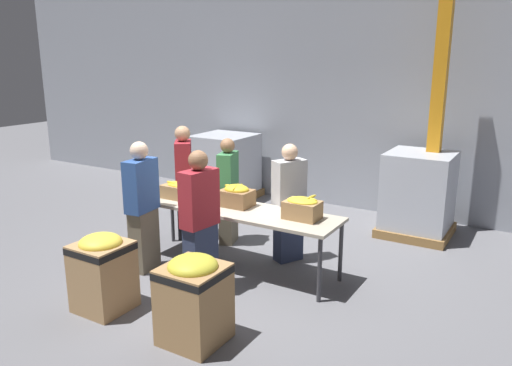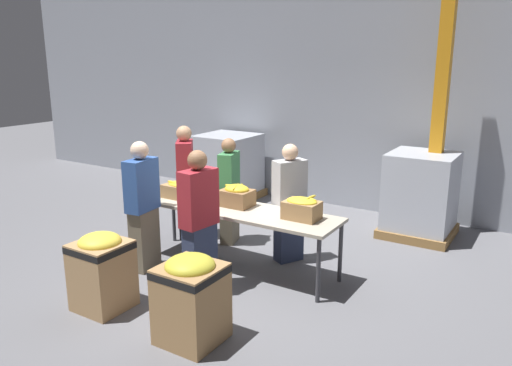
{
  "view_description": "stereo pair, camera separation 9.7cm",
  "coord_description": "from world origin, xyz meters",
  "px_view_note": "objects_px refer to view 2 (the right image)",
  "views": [
    {
      "loc": [
        3.32,
        -5.01,
        2.66
      ],
      "look_at": [
        0.24,
        0.1,
        1.14
      ],
      "focal_mm": 35.0,
      "sensor_mm": 36.0,
      "label": 1
    },
    {
      "loc": [
        3.4,
        -4.96,
        2.66
      ],
      "look_at": [
        0.24,
        0.1,
        1.14
      ],
      "focal_mm": 35.0,
      "sensor_mm": 36.0,
      "label": 2
    }
  ],
  "objects_px": {
    "volunteer_0": "(289,204)",
    "volunteer_4": "(229,192)",
    "support_pillar": "(441,103)",
    "donation_bin_0": "(102,269)",
    "pallet_stack_0": "(420,195)",
    "volunteer_2": "(186,183)",
    "volunteer_3": "(143,207)",
    "sorting_table": "(235,212)",
    "volunteer_1": "(199,222)",
    "donation_bin_1": "(191,296)",
    "pallet_stack_1": "(228,167)",
    "banana_box_2": "(302,208)",
    "banana_box_1": "(237,195)",
    "banana_box_0": "(181,190)"
  },
  "relations": [
    {
      "from": "volunteer_0",
      "to": "volunteer_4",
      "type": "height_order",
      "value": "volunteer_0"
    },
    {
      "from": "support_pillar",
      "to": "donation_bin_0",
      "type": "bearing_deg",
      "value": -119.35
    },
    {
      "from": "pallet_stack_0",
      "to": "volunteer_0",
      "type": "bearing_deg",
      "value": -122.66
    },
    {
      "from": "volunteer_2",
      "to": "volunteer_4",
      "type": "relative_size",
      "value": 1.09
    },
    {
      "from": "volunteer_3",
      "to": "pallet_stack_0",
      "type": "height_order",
      "value": "volunteer_3"
    },
    {
      "from": "sorting_table",
      "to": "pallet_stack_0",
      "type": "relative_size",
      "value": 2.15
    },
    {
      "from": "volunteer_2",
      "to": "volunteer_1",
      "type": "bearing_deg",
      "value": 7.98
    },
    {
      "from": "donation_bin_1",
      "to": "pallet_stack_1",
      "type": "xyz_separation_m",
      "value": [
        -2.59,
        4.3,
        0.14
      ]
    },
    {
      "from": "volunteer_0",
      "to": "volunteer_3",
      "type": "xyz_separation_m",
      "value": [
        -1.43,
        -1.21,
        0.04
      ]
    },
    {
      "from": "banana_box_2",
      "to": "volunteer_3",
      "type": "height_order",
      "value": "volunteer_3"
    },
    {
      "from": "sorting_table",
      "to": "banana_box_2",
      "type": "relative_size",
      "value": 6.67
    },
    {
      "from": "volunteer_3",
      "to": "pallet_stack_1",
      "type": "relative_size",
      "value": 1.36
    },
    {
      "from": "sorting_table",
      "to": "support_pillar",
      "type": "distance_m",
      "value": 3.46
    },
    {
      "from": "banana_box_2",
      "to": "volunteer_3",
      "type": "relative_size",
      "value": 0.25
    },
    {
      "from": "volunteer_3",
      "to": "support_pillar",
      "type": "xyz_separation_m",
      "value": [
        2.77,
        3.31,
        1.18
      ]
    },
    {
      "from": "volunteer_1",
      "to": "volunteer_2",
      "type": "xyz_separation_m",
      "value": [
        -1.29,
        1.31,
        0.01
      ]
    },
    {
      "from": "donation_bin_0",
      "to": "donation_bin_1",
      "type": "distance_m",
      "value": 1.22
    },
    {
      "from": "banana_box_1",
      "to": "volunteer_1",
      "type": "distance_m",
      "value": 0.83
    },
    {
      "from": "volunteer_1",
      "to": "volunteer_3",
      "type": "xyz_separation_m",
      "value": [
        -0.97,
        0.09,
        -0.0
      ]
    },
    {
      "from": "donation_bin_0",
      "to": "support_pillar",
      "type": "height_order",
      "value": "support_pillar"
    },
    {
      "from": "banana_box_0",
      "to": "volunteer_4",
      "type": "xyz_separation_m",
      "value": [
        0.29,
        0.71,
        -0.15
      ]
    },
    {
      "from": "volunteer_3",
      "to": "volunteer_4",
      "type": "bearing_deg",
      "value": -21.43
    },
    {
      "from": "volunteer_0",
      "to": "volunteer_3",
      "type": "bearing_deg",
      "value": -21.38
    },
    {
      "from": "sorting_table",
      "to": "banana_box_0",
      "type": "xyz_separation_m",
      "value": [
        -0.88,
        -0.0,
        0.17
      ]
    },
    {
      "from": "banana_box_0",
      "to": "volunteer_2",
      "type": "xyz_separation_m",
      "value": [
        -0.4,
        0.57,
        -0.08
      ]
    },
    {
      "from": "sorting_table",
      "to": "banana_box_1",
      "type": "relative_size",
      "value": 6.73
    },
    {
      "from": "volunteer_2",
      "to": "volunteer_3",
      "type": "relative_size",
      "value": 1.02
    },
    {
      "from": "banana_box_0",
      "to": "pallet_stack_0",
      "type": "relative_size",
      "value": 0.38
    },
    {
      "from": "donation_bin_0",
      "to": "donation_bin_1",
      "type": "relative_size",
      "value": 0.98
    },
    {
      "from": "pallet_stack_1",
      "to": "donation_bin_0",
      "type": "bearing_deg",
      "value": -72.36
    },
    {
      "from": "volunteer_2",
      "to": "donation_bin_1",
      "type": "bearing_deg",
      "value": 3.98
    },
    {
      "from": "volunteer_2",
      "to": "volunteer_4",
      "type": "bearing_deg",
      "value": 64.87
    },
    {
      "from": "volunteer_1",
      "to": "support_pillar",
      "type": "distance_m",
      "value": 4.03
    },
    {
      "from": "banana_box_0",
      "to": "support_pillar",
      "type": "bearing_deg",
      "value": 44.78
    },
    {
      "from": "volunteer_3",
      "to": "volunteer_2",
      "type": "bearing_deg",
      "value": 8.56
    },
    {
      "from": "donation_bin_0",
      "to": "donation_bin_1",
      "type": "xyz_separation_m",
      "value": [
        1.22,
        0.0,
        0.01
      ]
    },
    {
      "from": "banana_box_0",
      "to": "pallet_stack_1",
      "type": "height_order",
      "value": "pallet_stack_1"
    },
    {
      "from": "volunteer_0",
      "to": "donation_bin_0",
      "type": "distance_m",
      "value": 2.48
    },
    {
      "from": "banana_box_0",
      "to": "banana_box_1",
      "type": "relative_size",
      "value": 1.2
    },
    {
      "from": "volunteer_1",
      "to": "support_pillar",
      "type": "height_order",
      "value": "support_pillar"
    },
    {
      "from": "volunteer_2",
      "to": "donation_bin_0",
      "type": "distance_m",
      "value": 2.34
    },
    {
      "from": "banana_box_0",
      "to": "volunteer_4",
      "type": "distance_m",
      "value": 0.78
    },
    {
      "from": "banana_box_0",
      "to": "volunteer_4",
      "type": "height_order",
      "value": "volunteer_4"
    },
    {
      "from": "volunteer_0",
      "to": "donation_bin_0",
      "type": "bearing_deg",
      "value": 2.23
    },
    {
      "from": "donation_bin_0",
      "to": "pallet_stack_0",
      "type": "bearing_deg",
      "value": 60.81
    },
    {
      "from": "volunteer_3",
      "to": "donation_bin_1",
      "type": "height_order",
      "value": "volunteer_3"
    },
    {
      "from": "volunteer_3",
      "to": "donation_bin_1",
      "type": "relative_size",
      "value": 1.91
    },
    {
      "from": "volunteer_0",
      "to": "volunteer_4",
      "type": "relative_size",
      "value": 1.02
    },
    {
      "from": "banana_box_1",
      "to": "pallet_stack_1",
      "type": "distance_m",
      "value": 3.24
    },
    {
      "from": "banana_box_0",
      "to": "banana_box_2",
      "type": "xyz_separation_m",
      "value": [
        1.79,
        0.06,
        0.02
      ]
    }
  ]
}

